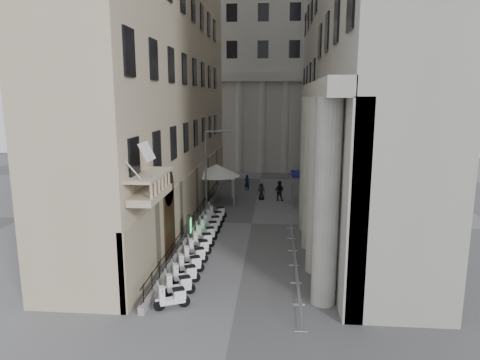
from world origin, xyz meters
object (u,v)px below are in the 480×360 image
Objects in this scene: pedestrian_b at (279,191)px; scooter_0 at (173,309)px; street_lamp at (209,165)px; info_kiosk at (189,228)px; security_tent at (219,171)px; pedestrian_a at (247,182)px.

scooter_0 is at bearing 91.67° from pedestrian_b.
street_lamp reaches higher than info_kiosk.
security_tent is at bearing 80.71° from info_kiosk.
scooter_0 is at bearing -89.25° from info_kiosk.
pedestrian_b reaches higher than pedestrian_a.
pedestrian_a is at bearing -27.87° from scooter_0.
security_tent is 3.87m from street_lamp.
security_tent reaches higher than pedestrian_b.
street_lamp reaches higher than scooter_0.
info_kiosk is (-0.23, -7.73, -3.30)m from street_lamp.
pedestrian_b is at bearing 17.77° from street_lamp.
info_kiosk is 1.06× the size of pedestrian_a.
scooter_0 is 0.83× the size of info_kiosk.
street_lamp reaches higher than pedestrian_a.
pedestrian_a is at bearing -37.57° from pedestrian_b.
scooter_0 is 10.02m from info_kiosk.
info_kiosk is at bearing 77.63° from pedestrian_b.
street_lamp is 10.23m from pedestrian_a.
pedestrian_b is (5.80, 1.11, -2.09)m from security_tent.
security_tent is (-0.59, 21.31, 3.08)m from scooter_0.
scooter_0 is 0.88× the size of pedestrian_a.
info_kiosk is at bearing -111.69° from street_lamp.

